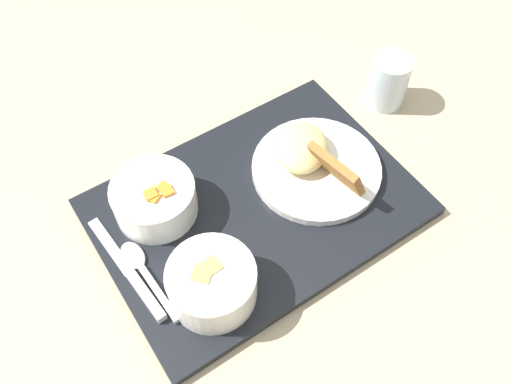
{
  "coord_description": "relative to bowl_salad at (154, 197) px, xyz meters",
  "views": [
    {
      "loc": [
        -0.23,
        -0.36,
        0.66
      ],
      "look_at": [
        0.0,
        0.0,
        0.05
      ],
      "focal_mm": 38.0,
      "sensor_mm": 36.0,
      "label": 1
    }
  ],
  "objects": [
    {
      "name": "plate_main",
      "position": [
        0.23,
        -0.06,
        -0.01
      ],
      "size": [
        0.19,
        0.19,
        0.08
      ],
      "color": "white",
      "rests_on": "serving_tray"
    },
    {
      "name": "glass_water",
      "position": [
        0.42,
        -0.0,
        -0.01
      ],
      "size": [
        0.06,
        0.06,
        0.09
      ],
      "color": "silver",
      "rests_on": "ground_plane"
    },
    {
      "name": "knife",
      "position": [
        -0.07,
        -0.09,
        -0.03
      ],
      "size": [
        0.03,
        0.19,
        0.01
      ],
      "rotation": [
        0.0,
        0.0,
        1.65
      ],
      "color": "silver",
      "rests_on": "serving_tray"
    },
    {
      "name": "serving_tray",
      "position": [
        0.12,
        -0.07,
        -0.04
      ],
      "size": [
        0.45,
        0.32,
        0.02
      ],
      "color": "black",
      "rests_on": "ground_plane"
    },
    {
      "name": "bowl_soup",
      "position": [
        0.0,
        -0.15,
        0.0
      ],
      "size": [
        0.11,
        0.11,
        0.06
      ],
      "color": "white",
      "rests_on": "serving_tray"
    },
    {
      "name": "ground_plane",
      "position": [
        0.12,
        -0.07,
        -0.05
      ],
      "size": [
        4.0,
        4.0,
        0.0
      ],
      "primitive_type": "plane",
      "color": "tan"
    },
    {
      "name": "spoon",
      "position": [
        -0.06,
        -0.08,
        -0.03
      ],
      "size": [
        0.03,
        0.14,
        0.01
      ],
      "rotation": [
        0.0,
        0.0,
        1.62
      ],
      "color": "silver",
      "rests_on": "serving_tray"
    },
    {
      "name": "bowl_salad",
      "position": [
        0.0,
        0.0,
        0.0
      ],
      "size": [
        0.12,
        0.12,
        0.06
      ],
      "color": "white",
      "rests_on": "serving_tray"
    }
  ]
}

